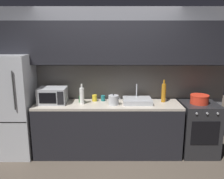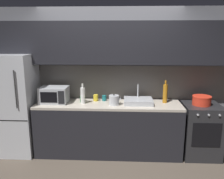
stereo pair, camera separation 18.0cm
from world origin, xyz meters
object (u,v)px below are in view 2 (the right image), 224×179
Objects in this scene: wine_bottle_white at (83,95)px; mug_yellow at (96,98)px; oven_range at (200,130)px; mug_green at (83,99)px; microwave at (54,95)px; cooking_pot at (202,100)px; mug_teal at (104,98)px; kettle at (114,100)px; wine_bottle_amber at (165,93)px; refrigerator at (16,104)px.

wine_bottle_white reaches higher than mug_yellow.
oven_range is 2.08m from mug_green.
microwave is 4.20× the size of mug_yellow.
microwave is at bearing 179.58° from cooking_pot.
microwave reaches higher than mug_green.
kettle is at bearing -53.86° from mug_teal.
kettle is 0.53× the size of wine_bottle_amber.
mug_yellow reaches higher than mug_green.
wine_bottle_amber is 3.75× the size of mug_green.
wine_bottle_white is 3.14× the size of mug_yellow.
mug_teal is 1.64m from cooking_pot.
wine_bottle_amber is 1.27× the size of cooking_pot.
wine_bottle_white is 0.41m from mug_teal.
wine_bottle_amber is at bearing -2.51° from mug_yellow.
microwave is (0.68, 0.02, 0.17)m from refrigerator.
microwave is at bearing 1.55° from refrigerator.
mug_yellow is at bearing 6.53° from refrigerator.
oven_range is 4.40× the size of kettle.
mug_green is 0.34× the size of cooking_pot.
refrigerator is 1.71m from kettle.
cooking_pot is (1.63, -0.17, 0.03)m from mug_teal.
wine_bottle_amber is at bearing 170.08° from oven_range.
microwave reaches higher than oven_range.
mug_yellow is at bearing 144.69° from kettle.
mug_teal is at bearing 28.98° from wine_bottle_white.
kettle is 0.67× the size of cooking_pot.
wine_bottle_amber reaches higher than kettle.
microwave is 0.50m from wine_bottle_white.
mug_yellow is (-0.15, -0.02, 0.01)m from mug_teal.
microwave is 0.49m from mug_green.
wine_bottle_white is (-1.39, -0.12, -0.02)m from wine_bottle_amber.
cooking_pot is at bearing 0.00° from refrigerator.
oven_range is at bearing -2.87° from mug_green.
wine_bottle_white is at bearing -179.53° from oven_range.
refrigerator is at bearing 179.14° from wine_bottle_white.
mug_teal is 0.15m from mug_yellow.
oven_range is 2.08m from wine_bottle_white.
mug_teal reaches higher than oven_range.
oven_range is at bearing -9.92° from wine_bottle_amber.
kettle is at bearing -176.95° from cooking_pot.
kettle is 1.45m from cooking_pot.
wine_bottle_white is 3.34× the size of mug_green.
wine_bottle_amber is 4.03× the size of mug_teal.
oven_range is 2.96× the size of cooking_pot.
refrigerator is 1.91× the size of oven_range.
refrigerator is at bearing 179.98° from oven_range.
oven_range is (3.17, -0.00, -0.41)m from refrigerator.
wine_bottle_amber is at bearing 5.04° from wine_bottle_white.
microwave is 4.80× the size of mug_teal.
wine_bottle_amber reaches higher than mug_yellow.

